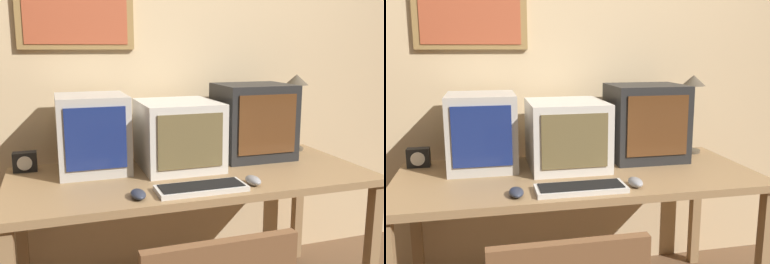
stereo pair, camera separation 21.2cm
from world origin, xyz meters
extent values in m
cube|color=#D1B284|center=(0.00, 1.30, 1.30)|extent=(8.00, 0.05, 2.60)
cube|color=olive|center=(-0.50, 1.26, 1.57)|extent=(0.61, 0.02, 0.39)
cube|color=#AD4C2D|center=(-0.50, 1.25, 1.57)|extent=(0.54, 0.01, 0.34)
cube|color=#99754C|center=(0.00, 0.81, 0.74)|extent=(1.79, 0.79, 0.04)
cube|color=#99754C|center=(0.85, 0.46, 0.36)|extent=(0.06, 0.06, 0.72)
cube|color=#99754C|center=(-0.85, 1.15, 0.36)|extent=(0.06, 0.06, 0.72)
cube|color=#99754C|center=(0.85, 1.15, 0.36)|extent=(0.06, 0.06, 0.72)
cube|color=#B7B2A8|center=(-0.47, 1.01, 0.95)|extent=(0.35, 0.36, 0.39)
cube|color=navy|center=(-0.47, 0.83, 0.96)|extent=(0.28, 0.01, 0.30)
cube|color=beige|center=(-0.03, 0.95, 0.93)|extent=(0.40, 0.44, 0.35)
cube|color=brown|center=(-0.03, 0.73, 0.94)|extent=(0.33, 0.01, 0.26)
cube|color=black|center=(0.43, 1.01, 0.97)|extent=(0.41, 0.35, 0.42)
cube|color=#563319|center=(0.43, 0.83, 0.98)|extent=(0.33, 0.01, 0.32)
cube|color=beige|center=(-0.05, 0.53, 0.77)|extent=(0.40, 0.16, 0.02)
cube|color=black|center=(-0.05, 0.53, 0.78)|extent=(0.37, 0.13, 0.00)
ellipsoid|color=gray|center=(0.21, 0.54, 0.78)|extent=(0.06, 0.11, 0.04)
ellipsoid|color=#282D3D|center=(-0.33, 0.53, 0.78)|extent=(0.06, 0.12, 0.03)
cube|color=black|center=(-0.80, 1.10, 0.81)|extent=(0.12, 0.06, 0.10)
cylinder|color=white|center=(-0.80, 1.07, 0.81)|extent=(0.07, 0.00, 0.07)
cylinder|color=#4C4233|center=(0.76, 1.09, 0.77)|extent=(0.12, 0.12, 0.02)
cylinder|color=#4C4233|center=(0.76, 1.09, 0.97)|extent=(0.02, 0.02, 0.40)
cone|color=#4C4233|center=(0.76, 1.09, 1.19)|extent=(0.14, 0.14, 0.06)
camera|label=1|loc=(-0.65, -1.17, 1.38)|focal=40.00mm
camera|label=2|loc=(-0.45, -1.22, 1.38)|focal=40.00mm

